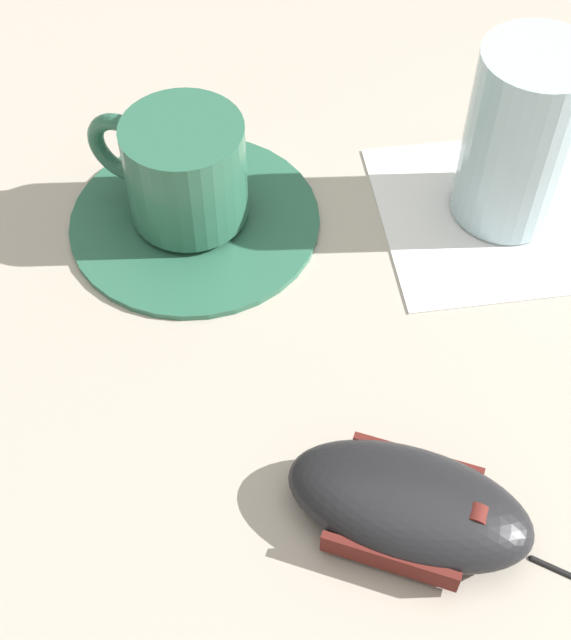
{
  "coord_description": "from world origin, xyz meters",
  "views": [
    {
      "loc": [
        0.3,
        -0.09,
        0.41
      ],
      "look_at": [
        0.01,
        -0.04,
        0.03
      ],
      "focal_mm": 50.0,
      "sensor_mm": 36.0,
      "label": 1
    }
  ],
  "objects": [
    {
      "name": "computer_mouse",
      "position": [
        0.12,
        -0.0,
        0.02
      ],
      "size": [
        0.11,
        0.13,
        0.03
      ],
      "color": "black",
      "rests_on": "ground"
    },
    {
      "name": "coffee_cup",
      "position": [
        -0.1,
        -0.09,
        0.04
      ],
      "size": [
        0.08,
        0.09,
        0.07
      ],
      "color": "#2D664C",
      "rests_on": "saucer"
    },
    {
      "name": "napkin_under_glass",
      "position": [
        -0.07,
        0.11,
        0.0
      ],
      "size": [
        0.14,
        0.14,
        0.0
      ],
      "primitive_type": "cube",
      "rotation": [
        0.0,
        0.0,
        -0.02
      ],
      "color": "white",
      "rests_on": "ground"
    },
    {
      "name": "ground_plane",
      "position": [
        0.0,
        0.0,
        0.0
      ],
      "size": [
        3.0,
        3.0,
        0.0
      ],
      "primitive_type": "plane",
      "color": "#B2A899"
    },
    {
      "name": "saucer",
      "position": [
        -0.1,
        -0.08,
        0.0
      ],
      "size": [
        0.16,
        0.16,
        0.01
      ],
      "primitive_type": "cylinder",
      "color": "#2D664C",
      "rests_on": "ground"
    },
    {
      "name": "drinking_glass",
      "position": [
        -0.08,
        0.11,
        0.06
      ],
      "size": [
        0.07,
        0.07,
        0.11
      ],
      "primitive_type": "cylinder",
      "color": "silver",
      "rests_on": "napkin_under_glass"
    }
  ]
}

